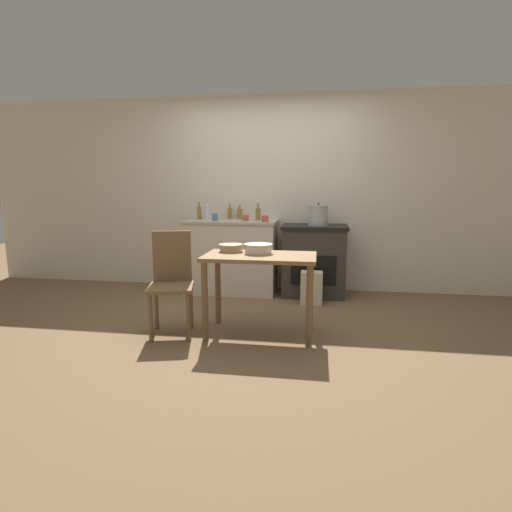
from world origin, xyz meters
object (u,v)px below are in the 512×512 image
mixing_bowl_large (258,248)px  mixing_bowl_small (231,247)px  chair (172,280)px  cup_center_right (215,217)px  bottle_far_left (258,214)px  bottle_center_left (240,214)px  work_table (260,269)px  bottle_left (199,213)px  bottle_center (230,213)px  flour_sack (311,288)px  cup_right (265,219)px  bottle_mid_left (207,214)px  stock_pot (318,215)px  stove (314,260)px  cup_mid_right (246,218)px

mixing_bowl_large → mixing_bowl_small: 0.28m
chair → mixing_bowl_large: bearing=-3.3°
cup_center_right → bottle_far_left: bearing=15.9°
bottle_far_left → bottle_center_left: 0.29m
work_table → bottle_center_left: (-0.51, 1.66, 0.40)m
bottle_left → bottle_center: (0.39, 0.10, -0.01)m
work_table → cup_center_right: size_ratio=10.86×
mixing_bowl_small → flour_sack: bearing=50.1°
cup_right → chair: bearing=-117.0°
flour_sack → cup_right: 1.01m
cup_right → bottle_mid_left: bearing=163.1°
work_table → stock_pot: (0.52, 1.44, 0.40)m
mixing_bowl_small → bottle_center_left: (-0.21, 1.52, 0.22)m
bottle_center → cup_right: 0.67m
stove → cup_center_right: (-1.25, -0.10, 0.54)m
bottle_center → cup_center_right: (-0.12, -0.31, -0.03)m
bottle_left → chair: bearing=-82.3°
flour_sack → stock_pot: size_ratio=1.40×
mixing_bowl_small → cup_mid_right: size_ratio=3.00×
stock_pot → mixing_bowl_large: size_ratio=1.05×
cup_center_right → cup_right: cup_center_right is taller
stove → bottle_far_left: bottle_far_left is taller
mixing_bowl_large → cup_right: cup_right is taller
work_table → chair: chair is taller
mixing_bowl_small → bottle_center_left: size_ratio=1.22×
bottle_center → cup_mid_right: bearing=-48.5°
bottle_mid_left → bottle_far_left: bearing=0.8°
stove → cup_right: (-0.60, -0.20, 0.53)m
stock_pot → bottle_center: 1.20m
stock_pot → cup_center_right: (-1.29, -0.05, -0.03)m
bottle_left → cup_right: 0.97m
bottle_center_left → mixing_bowl_large: bearing=-73.0°
bottle_far_left → cup_right: bearing=-63.8°
bottle_far_left → bottle_center: 0.44m
chair → bottle_center: (0.17, 1.78, 0.51)m
flour_sack → bottle_center: size_ratio=1.92×
mixing_bowl_small → cup_right: bearing=81.3°
stove → chair: size_ratio=0.94×
stove → flour_sack: (-0.02, -0.44, -0.25)m
work_table → mixing_bowl_small: 0.38m
work_table → cup_right: 1.35m
flour_sack → cup_right: cup_right is taller
stock_pot → chair: bearing=-131.5°
chair → cup_right: cup_right is taller
bottle_center → chair: bearing=-95.3°
mixing_bowl_large → bottle_mid_left: bottle_mid_left is taller
bottle_center_left → cup_right: bottle_center_left is taller
work_table → stock_pot: 1.58m
chair → cup_right: size_ratio=11.20×
chair → bottle_far_left: size_ratio=4.43×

